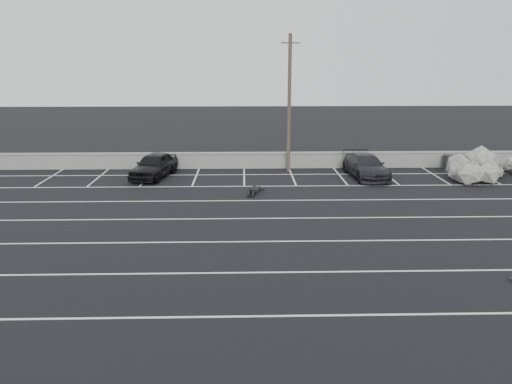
{
  "coord_description": "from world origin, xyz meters",
  "views": [
    {
      "loc": [
        -2.0,
        -18.73,
        7.04
      ],
      "look_at": [
        -1.45,
        3.96,
        1.0
      ],
      "focal_mm": 35.0,
      "sensor_mm": 36.0,
      "label": 1
    }
  ],
  "objects_px": {
    "utility_pole": "(289,103)",
    "trash_bin": "(448,162)",
    "riprap_pile": "(482,169)",
    "car_left": "(154,165)",
    "person": "(255,188)",
    "car_right": "(366,166)"
  },
  "relations": [
    {
      "from": "car_left",
      "to": "riprap_pile",
      "type": "distance_m",
      "value": 19.95
    },
    {
      "from": "car_right",
      "to": "utility_pole",
      "type": "bearing_deg",
      "value": 150.82
    },
    {
      "from": "utility_pole",
      "to": "riprap_pile",
      "type": "distance_m",
      "value": 12.41
    },
    {
      "from": "utility_pole",
      "to": "trash_bin",
      "type": "bearing_deg",
      "value": 0.89
    },
    {
      "from": "car_left",
      "to": "riprap_pile",
      "type": "relative_size",
      "value": 0.78
    },
    {
      "from": "riprap_pile",
      "to": "person",
      "type": "bearing_deg",
      "value": -168.93
    },
    {
      "from": "utility_pole",
      "to": "person",
      "type": "distance_m",
      "value": 7.22
    },
    {
      "from": "utility_pole",
      "to": "riprap_pile",
      "type": "bearing_deg",
      "value": -13.52
    },
    {
      "from": "utility_pole",
      "to": "car_left",
      "type": "bearing_deg",
      "value": -167.98
    },
    {
      "from": "car_right",
      "to": "car_left",
      "type": "bearing_deg",
      "value": 173.79
    },
    {
      "from": "trash_bin",
      "to": "riprap_pile",
      "type": "height_order",
      "value": "riprap_pile"
    },
    {
      "from": "trash_bin",
      "to": "riprap_pile",
      "type": "distance_m",
      "value": 3.06
    },
    {
      "from": "car_left",
      "to": "trash_bin",
      "type": "distance_m",
      "value": 19.14
    },
    {
      "from": "car_right",
      "to": "utility_pole",
      "type": "relative_size",
      "value": 0.56
    },
    {
      "from": "car_left",
      "to": "car_right",
      "type": "xyz_separation_m",
      "value": [
        13.04,
        -0.28,
        -0.06
      ]
    },
    {
      "from": "utility_pole",
      "to": "trash_bin",
      "type": "xyz_separation_m",
      "value": [
        10.61,
        0.16,
        -3.88
      ]
    },
    {
      "from": "car_left",
      "to": "trash_bin",
      "type": "xyz_separation_m",
      "value": [
        19.03,
        1.96,
        -0.28
      ]
    },
    {
      "from": "utility_pole",
      "to": "trash_bin",
      "type": "distance_m",
      "value": 11.3
    },
    {
      "from": "car_right",
      "to": "person",
      "type": "height_order",
      "value": "car_right"
    },
    {
      "from": "car_right",
      "to": "riprap_pile",
      "type": "relative_size",
      "value": 0.84
    },
    {
      "from": "trash_bin",
      "to": "utility_pole",
      "type": "bearing_deg",
      "value": -179.11
    },
    {
      "from": "car_left",
      "to": "person",
      "type": "xyz_separation_m",
      "value": [
        6.13,
        -3.67,
        -0.52
      ]
    }
  ]
}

